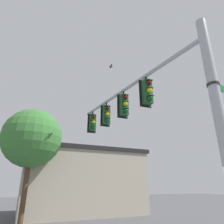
# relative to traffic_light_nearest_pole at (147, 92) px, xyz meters

# --- Properties ---
(signal_pole) EXTENTS (0.31, 0.31, 7.14)m
(signal_pole) POSITION_rel_traffic_light_nearest_pole_xyz_m (-0.42, 2.70, -2.12)
(signal_pole) COLOR #ADB2B7
(signal_pole) RESTS_ON ground
(mast_arm) EXTENTS (1.45, 8.41, 0.17)m
(mast_arm) POSITION_rel_traffic_light_nearest_pole_xyz_m (0.23, -1.50, 0.78)
(mast_arm) COLOR #ADB2B7
(traffic_light_nearest_pole) EXTENTS (0.54, 0.49, 1.31)m
(traffic_light_nearest_pole) POSITION_rel_traffic_light_nearest_pole_xyz_m (0.00, 0.00, 0.00)
(traffic_light_nearest_pole) COLOR black
(traffic_light_mid_inner) EXTENTS (0.54, 0.49, 1.31)m
(traffic_light_mid_inner) POSITION_rel_traffic_light_nearest_pole_xyz_m (0.25, -1.65, 0.00)
(traffic_light_mid_inner) COLOR black
(traffic_light_mid_outer) EXTENTS (0.54, 0.49, 1.31)m
(traffic_light_mid_outer) POSITION_rel_traffic_light_nearest_pole_xyz_m (0.51, -3.30, 0.00)
(traffic_light_mid_outer) COLOR black
(traffic_light_arm_end) EXTENTS (0.54, 0.49, 1.31)m
(traffic_light_arm_end) POSITION_rel_traffic_light_nearest_pole_xyz_m (0.76, -4.96, 0.00)
(traffic_light_arm_end) COLOR black
(street_name_sign) EXTENTS (1.36, 0.38, 0.22)m
(street_name_sign) POSITION_rel_traffic_light_nearest_pole_xyz_m (-0.70, 2.65, -0.91)
(street_name_sign) COLOR #147238
(bird_flying) EXTENTS (0.27, 0.42, 0.09)m
(bird_flying) POSITION_rel_traffic_light_nearest_pole_xyz_m (0.18, -3.47, 3.28)
(bird_flying) COLOR #4C4742
(storefront_building) EXTENTS (9.45, 6.37, 4.78)m
(storefront_building) POSITION_rel_traffic_light_nearest_pole_xyz_m (-0.16, -10.11, -3.29)
(storefront_building) COLOR #A89E89
(storefront_building) RESTS_ON ground
(tree_by_storefront) EXTENTS (3.57, 3.57, 6.59)m
(tree_by_storefront) POSITION_rel_traffic_light_nearest_pole_xyz_m (4.05, -6.75, -0.91)
(tree_by_storefront) COLOR #4C3823
(tree_by_storefront) RESTS_ON ground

